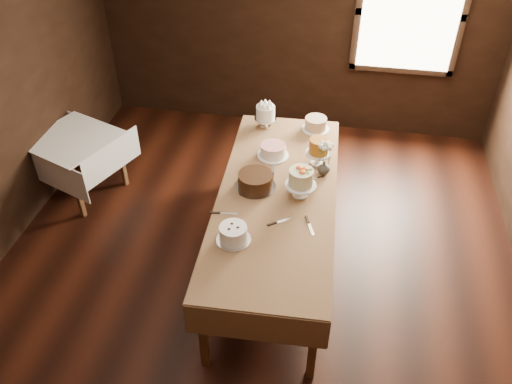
# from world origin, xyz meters

# --- Properties ---
(floor) EXTENTS (5.00, 6.00, 0.01)m
(floor) POSITION_xyz_m (0.00, 0.00, 0.00)
(floor) COLOR black
(floor) RESTS_ON ground
(wall_back) EXTENTS (5.00, 0.02, 2.80)m
(wall_back) POSITION_xyz_m (0.00, 3.00, 1.40)
(wall_back) COLOR black
(wall_back) RESTS_ON ground
(window) EXTENTS (1.10, 0.05, 1.30)m
(window) POSITION_xyz_m (1.30, 2.94, 1.60)
(window) COLOR #FFEABF
(window) RESTS_ON wall_back
(display_table) EXTENTS (1.14, 2.70, 0.82)m
(display_table) POSITION_xyz_m (0.16, 0.36, 0.76)
(display_table) COLOR #4B2E19
(display_table) RESTS_ON ground
(side_table) EXTENTS (1.09, 1.09, 0.71)m
(side_table) POSITION_xyz_m (-2.17, 1.05, 0.63)
(side_table) COLOR #4B2E19
(side_table) RESTS_ON ground
(cake_meringue) EXTENTS (0.25, 0.25, 0.25)m
(cake_meringue) POSITION_xyz_m (-0.14, 1.48, 0.94)
(cake_meringue) COLOR silver
(cake_meringue) RESTS_ON display_table
(cake_speckled) EXTENTS (0.29, 0.29, 0.14)m
(cake_speckled) POSITION_xyz_m (0.39, 1.52, 0.89)
(cake_speckled) COLOR white
(cake_speckled) RESTS_ON display_table
(cake_lattice) EXTENTS (0.34, 0.34, 0.12)m
(cake_lattice) POSITION_xyz_m (0.03, 0.95, 0.88)
(cake_lattice) COLOR white
(cake_lattice) RESTS_ON display_table
(cake_caramel) EXTENTS (0.25, 0.25, 0.29)m
(cake_caramel) POSITION_xyz_m (0.47, 0.90, 0.95)
(cake_caramel) COLOR white
(cake_caramel) RESTS_ON display_table
(cake_chocolate) EXTENTS (0.38, 0.38, 0.15)m
(cake_chocolate) POSITION_xyz_m (-0.05, 0.42, 0.89)
(cake_chocolate) COLOR silver
(cake_chocolate) RESTS_ON display_table
(cake_flowers) EXTENTS (0.30, 0.30, 0.28)m
(cake_flowers) POSITION_xyz_m (0.36, 0.38, 0.95)
(cake_flowers) COLOR white
(cake_flowers) RESTS_ON display_table
(cake_swirl) EXTENTS (0.28, 0.28, 0.14)m
(cake_swirl) POSITION_xyz_m (-0.09, -0.29, 0.89)
(cake_swirl) COLOR silver
(cake_swirl) RESTS_ON display_table
(cake_server_a) EXTENTS (0.21, 0.16, 0.01)m
(cake_server_a) POSITION_xyz_m (0.28, 0.02, 0.83)
(cake_server_a) COLOR silver
(cake_server_a) RESTS_ON display_table
(cake_server_b) EXTENTS (0.11, 0.23, 0.01)m
(cake_server_b) POSITION_xyz_m (0.51, -0.05, 0.83)
(cake_server_b) COLOR silver
(cake_server_b) RESTS_ON display_table
(cake_server_c) EXTENTS (0.06, 0.24, 0.01)m
(cake_server_c) POSITION_xyz_m (0.07, 0.71, 0.83)
(cake_server_c) COLOR silver
(cake_server_c) RESTS_ON display_table
(cake_server_d) EXTENTS (0.23, 0.13, 0.01)m
(cake_server_d) POSITION_xyz_m (0.49, 0.66, 0.83)
(cake_server_d) COLOR silver
(cake_server_d) RESTS_ON display_table
(cake_server_e) EXTENTS (0.24, 0.05, 0.01)m
(cake_server_e) POSITION_xyz_m (-0.20, 0.02, 0.83)
(cake_server_e) COLOR silver
(cake_server_e) RESTS_ON display_table
(flower_vase) EXTENTS (0.16, 0.16, 0.13)m
(flower_vase) POSITION_xyz_m (0.54, 0.75, 0.89)
(flower_vase) COLOR #2D2823
(flower_vase) RESTS_ON display_table
(flower_bouquet) EXTENTS (0.14, 0.14, 0.20)m
(flower_bouquet) POSITION_xyz_m (0.54, 0.75, 1.07)
(flower_bouquet) COLOR white
(flower_bouquet) RESTS_ON flower_vase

